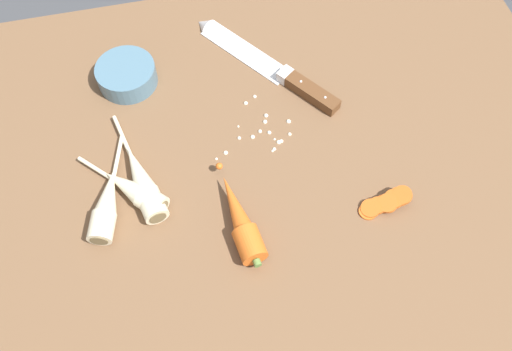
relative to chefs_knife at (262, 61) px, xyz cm
name	(u,v)px	position (x,y,z in cm)	size (l,w,h in cm)	color
ground_plane	(253,176)	(-6.73, -22.79, -2.65)	(120.00, 90.00, 4.00)	brown
chefs_knife	(262,61)	(0.00, 0.00, 0.00)	(23.28, 29.96, 4.18)	silver
whole_carrot	(240,220)	(-11.01, -32.49, 1.45)	(6.10, 19.20, 4.20)	#D6601E
parsnip_front	(107,204)	(-31.46, -24.80, 1.33)	(7.50, 19.83, 4.00)	beige
parsnip_mid_left	(142,182)	(-25.38, -22.02, 1.33)	(7.39, 22.47, 4.00)	beige
parsnip_mid_right	(134,191)	(-26.93, -23.40, 1.33)	(14.34, 14.71, 4.00)	beige
carrot_slice_stack	(386,203)	(12.87, -34.26, 0.59)	(8.95, 3.90, 3.25)	#D6601E
prep_bowl	(126,74)	(-25.50, 1.18, 1.50)	(11.00, 11.00, 4.00)	slate
mince_crumbs	(263,129)	(-3.32, -15.14, -0.28)	(14.82, 12.87, 0.83)	silver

